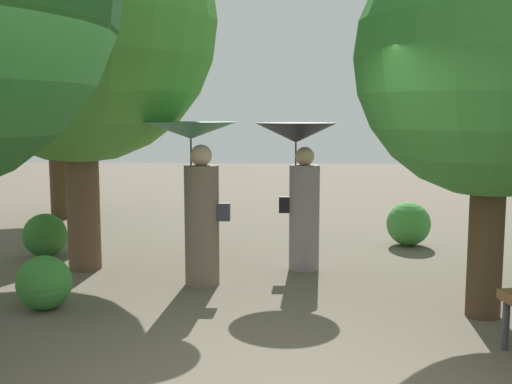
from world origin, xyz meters
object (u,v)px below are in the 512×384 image
tree_near_right (496,34)px  tree_far_back (55,51)px  person_right (300,169)px  person_left (197,178)px

tree_near_right → tree_far_back: 8.12m
person_right → tree_near_right: (1.75, -1.73, 1.40)m
tree_near_right → person_right: bearing=135.2°
person_left → tree_near_right: size_ratio=0.45×
person_right → tree_far_back: (-4.36, 3.61, 1.79)m
person_left → tree_far_back: tree_far_back is taller
tree_far_back → person_left: bearing=-53.7°
tree_near_right → tree_far_back: tree_far_back is taller
tree_near_right → person_left: bearing=161.3°
person_left → tree_far_back: bearing=43.7°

